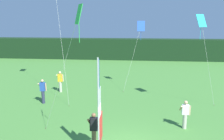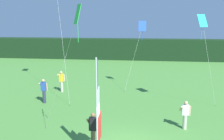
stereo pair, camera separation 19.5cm
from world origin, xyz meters
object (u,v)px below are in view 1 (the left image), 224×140
at_px(person_far_left, 185,114).
at_px(person_far_right, 43,91).
at_px(person_near_banner, 60,81).
at_px(person_mid_field, 94,129).
at_px(kite_green_diamond_3, 76,23).
at_px(kite_blue_diamond_0, 140,29).
at_px(banner_flag, 100,113).
at_px(kite_cyan_diamond_2, 202,25).

xyz_separation_m(person_far_left, person_far_right, (-9.10, 3.08, 0.09)).
height_order(person_near_banner, person_mid_field, person_near_banner).
bearing_deg(kite_green_diamond_3, kite_blue_diamond_0, 75.12).
distance_m(banner_flag, person_far_left, 5.55).
distance_m(person_far_left, person_far_right, 9.61).
distance_m(person_far_right, kite_green_diamond_3, 8.67).
bearing_deg(person_far_left, banner_flag, -139.31).
distance_m(person_far_left, kite_blue_diamond_0, 8.60).
bearing_deg(kite_green_diamond_3, person_mid_field, 50.77).
distance_m(person_mid_field, kite_blue_diamond_0, 10.56).
distance_m(kite_blue_diamond_0, kite_green_diamond_3, 10.48).
height_order(person_far_left, person_far_right, person_far_right).
relative_size(person_far_right, kite_cyan_diamond_2, 0.28).
relative_size(person_near_banner, kite_green_diamond_3, 0.27).
distance_m(person_mid_field, kite_green_diamond_3, 4.84).
bearing_deg(kite_green_diamond_3, kite_cyan_diamond_2, 42.60).
bearing_deg(banner_flag, person_near_banner, 116.40).
xyz_separation_m(kite_blue_diamond_0, kite_cyan_diamond_2, (3.65, -4.28, 0.42)).
bearing_deg(person_far_left, person_near_banner, 146.35).
xyz_separation_m(person_mid_field, kite_green_diamond_3, (-0.52, -0.64, 4.77)).
height_order(person_near_banner, person_far_left, person_near_banner).
bearing_deg(person_far_left, kite_green_diamond_3, -149.62).
relative_size(kite_blue_diamond_0, kite_green_diamond_3, 0.89).
relative_size(person_far_left, kite_cyan_diamond_2, 0.26).
xyz_separation_m(person_far_left, kite_blue_diamond_0, (-2.38, 7.13, 4.18)).
xyz_separation_m(person_near_banner, person_far_right, (-0.38, -2.73, 0.01)).
bearing_deg(kite_blue_diamond_0, person_mid_field, -102.88).
bearing_deg(person_mid_field, person_near_banner, 117.14).
relative_size(banner_flag, kite_blue_diamond_0, 0.78).
bearing_deg(person_mid_field, person_far_right, 130.10).
relative_size(banner_flag, person_near_banner, 2.58).
distance_m(banner_flag, kite_blue_diamond_0, 11.17).
xyz_separation_m(person_far_left, kite_cyan_diamond_2, (1.27, 2.85, 4.60)).
distance_m(person_far_right, kite_blue_diamond_0, 8.85).
relative_size(person_mid_field, kite_blue_diamond_0, 0.29).
bearing_deg(person_far_right, person_far_left, -18.67).
relative_size(person_mid_field, person_far_left, 1.04).
relative_size(person_mid_field, kite_cyan_diamond_2, 0.27).
bearing_deg(person_near_banner, kite_green_diamond_3, -67.41).
bearing_deg(person_far_right, person_mid_field, -49.90).
bearing_deg(kite_cyan_diamond_2, kite_blue_diamond_0, 130.43).
bearing_deg(person_near_banner, kite_blue_diamond_0, 11.85).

